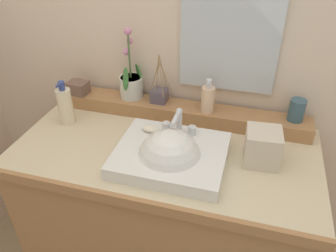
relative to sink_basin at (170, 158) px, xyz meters
name	(u,v)px	position (x,y,z in m)	size (l,w,h in m)	color
wall_back	(192,11)	(-0.04, 0.51, 0.43)	(3.01, 0.20, 2.61)	beige
vanity_cabinet	(166,218)	(-0.04, 0.09, -0.45)	(1.24, 0.64, 0.86)	#A47346
back_ledge	(180,111)	(-0.04, 0.33, 0.01)	(1.17, 0.12, 0.07)	#A47346
sink_basin	(170,158)	(0.00, 0.00, 0.00)	(0.42, 0.36, 0.28)	white
soap_bar	(150,129)	(-0.12, 0.11, 0.05)	(0.07, 0.04, 0.02)	silver
potted_plant	(131,83)	(-0.29, 0.35, 0.12)	(0.12, 0.13, 0.33)	silver
soap_dispenser	(208,99)	(0.08, 0.31, 0.11)	(0.06, 0.06, 0.16)	beige
tumbler_cup	(297,110)	(0.46, 0.34, 0.09)	(0.07, 0.07, 0.10)	#375562
reed_diffuser	(159,95)	(-0.15, 0.34, 0.08)	(0.10, 0.08, 0.23)	#544A56
trinket_box	(78,88)	(-0.55, 0.31, 0.08)	(0.09, 0.08, 0.06)	brown
lotion_bottle	(65,106)	(-0.53, 0.15, 0.07)	(0.07, 0.07, 0.21)	beige
tissue_box	(262,147)	(0.34, 0.10, 0.05)	(0.13, 0.13, 0.14)	beige
mirror	(232,16)	(0.14, 0.40, 0.45)	(0.41, 0.02, 0.64)	silver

